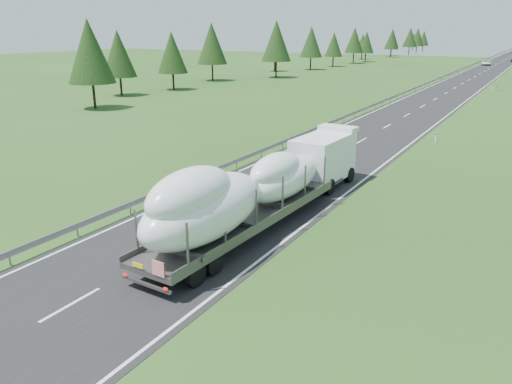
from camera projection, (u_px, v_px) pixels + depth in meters
The scene contains 7 objects.
ground at pixel (202, 231), 27.56m from camera, with size 400.00×400.00×0.00m, color #234416.
road_surface at pixel (470, 80), 109.79m from camera, with size 10.00×400.00×0.02m, color black.
guardrail at pixel (445, 76), 112.08m from camera, with size 0.10×400.00×0.76m.
highway_sign at pixel (498, 81), 89.35m from camera, with size 0.08×0.90×2.60m.
tree_line_left at pixel (297, 43), 129.20m from camera, with size 15.08×290.64×12.60m.
boat_truck at pixel (258, 186), 27.23m from camera, with size 3.73×21.28×4.79m.
distant_van at pixel (486, 63), 153.15m from camera, with size 2.64×5.72×1.59m, color silver.
Camera 1 is at (15.38, -20.59, 10.62)m, focal length 35.00 mm.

